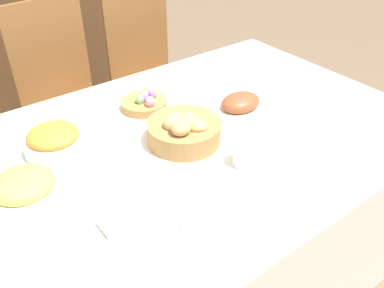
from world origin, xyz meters
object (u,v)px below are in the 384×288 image
at_px(chair_far_right, 151,70).
at_px(dinner_plate, 222,220).
at_px(fork, 180,245).
at_px(spoon, 267,195).
at_px(pineapple_bowl, 24,188).
at_px(drinking_cup, 245,153).
at_px(ham_platter, 240,104).
at_px(carrot_bowl, 54,140).
at_px(sideboard, 47,42).
at_px(egg_basket, 144,102).
at_px(knife, 260,199).
at_px(bread_basket, 183,130).
at_px(chair_far_center, 67,95).
at_px(butter_dish, 121,219).

relative_size(chair_far_right, dinner_plate, 4.24).
relative_size(fork, spoon, 1.00).
xyz_separation_m(pineapple_bowl, drinking_cup, (0.63, -0.26, 0.00)).
relative_size(ham_platter, drinking_cup, 3.13).
distance_m(carrot_bowl, dinner_plate, 0.65).
bearing_deg(sideboard, drinking_cup, -91.88).
relative_size(egg_basket, knife, 1.04).
distance_m(bread_basket, drinking_cup, 0.24).
relative_size(egg_basket, carrot_bowl, 0.91).
bearing_deg(ham_platter, dinner_plate, -136.99).
bearing_deg(drinking_cup, fork, -157.28).
height_order(dinner_plate, knife, dinner_plate).
bearing_deg(fork, dinner_plate, 0.10).
bearing_deg(fork, carrot_bowl, 99.15).
distance_m(ham_platter, pineapple_bowl, 0.87).
bearing_deg(chair_far_center, bread_basket, -91.15).
xyz_separation_m(bread_basket, knife, (0.00, -0.38, -0.05)).
distance_m(ham_platter, spoon, 0.52).
distance_m(sideboard, ham_platter, 1.84).
relative_size(ham_platter, fork, 1.50).
bearing_deg(drinking_cup, chair_far_right, 72.80).
relative_size(ham_platter, carrot_bowl, 1.30).
relative_size(chair_far_center, pineapple_bowl, 4.74).
height_order(chair_far_center, sideboard, chair_far_center).
distance_m(carrot_bowl, butter_dish, 0.44).
bearing_deg(ham_platter, chair_far_center, 113.71).
bearing_deg(egg_basket, pineapple_bowl, -155.87).
relative_size(sideboard, egg_basket, 7.73).
xyz_separation_m(sideboard, drinking_cup, (-0.07, -2.09, 0.28)).
height_order(sideboard, knife, sideboard).
xyz_separation_m(spoon, butter_dish, (-0.40, 0.16, 0.01)).
xyz_separation_m(spoon, drinking_cup, (0.06, 0.16, 0.04)).
bearing_deg(spoon, bread_basket, 94.53).
bearing_deg(dinner_plate, knife, 0.00).
bearing_deg(bread_basket, egg_basket, 86.63).
bearing_deg(butter_dish, chair_far_center, 75.72).
distance_m(fork, spoon, 0.32).
bearing_deg(knife, butter_dish, 156.65).
relative_size(dinner_plate, knife, 1.34).
bearing_deg(fork, sideboard, 78.96).
relative_size(sideboard, fork, 8.06).
xyz_separation_m(pineapple_bowl, dinner_plate, (0.40, -0.42, -0.04)).
xyz_separation_m(ham_platter, fork, (-0.61, -0.43, -0.02)).
xyz_separation_m(bread_basket, fork, (-0.29, -0.38, -0.05)).
xyz_separation_m(egg_basket, knife, (-0.02, -0.67, -0.02)).
distance_m(carrot_bowl, spoon, 0.73).
height_order(chair_far_right, egg_basket, chair_far_right).
bearing_deg(dinner_plate, sideboard, 82.45).
bearing_deg(pineapple_bowl, egg_basket, 24.13).
bearing_deg(knife, chair_far_center, 93.30).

